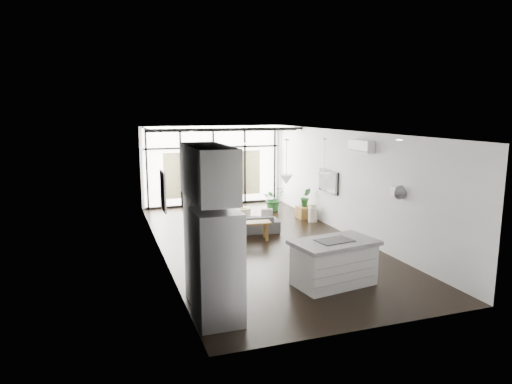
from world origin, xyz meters
TOP-DOWN VIEW (x-y plane):
  - floor at (0.00, 0.00)m, footprint 5.00×10.00m
  - ceiling at (0.00, 0.00)m, footprint 5.00×10.00m
  - wall_left at (-2.50, 0.00)m, footprint 0.02×10.00m
  - wall_right at (2.50, 0.00)m, footprint 0.02×10.00m
  - wall_back at (0.00, 5.00)m, footprint 5.00×0.02m
  - wall_front at (0.00, -5.00)m, footprint 5.00×0.02m
  - glazing at (0.00, 4.88)m, footprint 5.00×0.20m
  - skylight at (0.00, 4.00)m, footprint 4.70×1.90m
  - neighbour_building at (0.00, 4.95)m, footprint 3.50×0.02m
  - island at (0.39, -3.19)m, footprint 1.73×1.19m
  - cooktop at (0.39, -3.19)m, footprint 0.75×0.56m
  - fridge at (-2.11, -3.95)m, footprint 0.70×0.88m
  - appliance_column at (-2.08, -3.05)m, footprint 0.65×0.68m
  - upper_cabinets at (-2.12, -3.50)m, footprint 0.62×1.75m
  - pendant_left at (-0.40, -2.65)m, footprint 0.26×0.26m
  - pendant_right at (0.40, -2.65)m, footprint 0.26×0.26m
  - sofa at (0.01, 0.95)m, footprint 1.72×0.70m
  - console_bench at (-0.41, 0.26)m, footprint 1.55×0.58m
  - pouf at (0.28, 2.37)m, footprint 0.49×0.49m
  - crate at (2.22, 2.00)m, footprint 0.49×0.49m
  - plant_tall at (1.65, 3.31)m, footprint 0.93×0.98m
  - plant_crate at (2.22, 2.00)m, footprint 0.44×0.65m
  - milk_can at (2.24, 1.52)m, footprint 0.30×0.30m
  - bistro_set at (-0.45, 4.17)m, footprint 1.60×0.94m
  - tv at (2.46, 1.00)m, footprint 0.05×1.10m
  - ac_unit at (2.38, -0.80)m, footprint 0.22×0.90m
  - framed_art at (-2.47, -0.50)m, footprint 0.04×0.70m

SIDE VIEW (x-z plane):
  - floor at x=0.00m, z-range 0.00..0.00m
  - crate at x=2.22m, z-range 0.00..0.37m
  - pouf at x=0.28m, z-range 0.00..0.38m
  - console_bench at x=-0.41m, z-range 0.00..0.49m
  - milk_can at x=2.24m, z-range 0.00..0.54m
  - plant_tall at x=1.65m, z-range 0.00..0.63m
  - sofa at x=0.01m, z-range 0.00..0.65m
  - bistro_set at x=-0.45m, z-range 0.00..0.72m
  - island at x=0.39m, z-range 0.00..0.88m
  - plant_crate at x=2.22m, z-range 0.37..0.63m
  - cooktop at x=0.39m, z-range 0.88..0.89m
  - fridge at x=-2.11m, z-range 0.00..1.81m
  - neighbour_building at x=0.00m, z-range 0.30..1.90m
  - appliance_column at x=-2.08m, z-range 0.00..2.53m
  - tv at x=2.46m, z-range 0.98..1.62m
  - wall_left at x=-2.50m, z-range 0.00..2.80m
  - wall_right at x=2.50m, z-range 0.00..2.80m
  - wall_back at x=0.00m, z-range 0.00..2.80m
  - wall_front at x=0.00m, z-range 0.00..2.80m
  - glazing at x=0.00m, z-range 0.00..2.80m
  - framed_art at x=-2.47m, z-range 1.10..2.00m
  - pendant_left at x=-0.40m, z-range 1.93..2.11m
  - pendant_right at x=0.40m, z-range 1.93..2.11m
  - upper_cabinets at x=-2.12m, z-range 1.92..2.78m
  - ac_unit at x=2.38m, z-range 2.30..2.60m
  - skylight at x=0.00m, z-range 2.74..2.80m
  - ceiling at x=0.00m, z-range 2.80..2.80m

